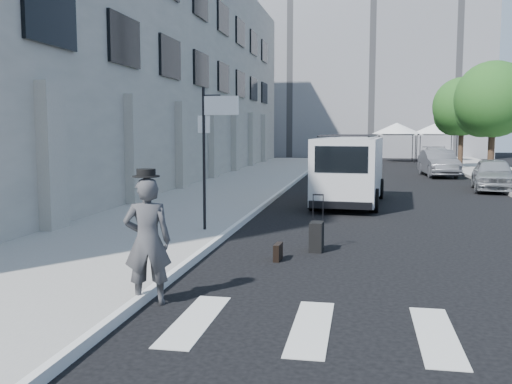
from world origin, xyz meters
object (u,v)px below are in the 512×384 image
at_px(suitcase, 316,236).
at_px(businessman, 148,241).
at_px(cargo_van, 350,170).
at_px(parked_car_b, 439,163).
at_px(parked_car_a, 493,174).
at_px(parked_car_c, 436,156).
at_px(briefcase, 278,252).

bearing_deg(suitcase, businessman, -113.97).
bearing_deg(suitcase, cargo_van, 89.70).
bearing_deg(parked_car_b, parked_car_a, -84.47).
bearing_deg(parked_car_a, parked_car_c, 98.20).
distance_m(suitcase, parked_car_c, 31.49).
xyz_separation_m(briefcase, parked_car_c, (6.94, 31.87, 0.54)).
bearing_deg(briefcase, parked_car_a, 66.69).
relative_size(suitcase, parked_car_b, 0.27).
relative_size(parked_car_b, parked_car_c, 0.93).
height_order(suitcase, parked_car_a, parked_car_a).
bearing_deg(parked_car_c, parked_car_a, -87.77).
relative_size(briefcase, cargo_van, 0.07).
height_order(businessman, parked_car_a, businessman).
distance_m(suitcase, parked_car_a, 15.23).
distance_m(cargo_van, parked_car_b, 13.79).
bearing_deg(businessman, suitcase, -134.74).
bearing_deg(cargo_van, parked_car_c, 80.04).
relative_size(cargo_van, parked_car_b, 1.40).
bearing_deg(suitcase, briefcase, -121.16).
bearing_deg(parked_car_c, parked_car_b, -94.94).
relative_size(businessman, suitcase, 1.57).
bearing_deg(businessman, briefcase, -132.28).
bearing_deg(parked_car_b, suitcase, -108.19).
bearing_deg(parked_car_a, suitcase, -108.01).
bearing_deg(parked_car_c, suitcase, -100.09).
bearing_deg(suitcase, parked_car_c, 81.89).
bearing_deg(businessman, parked_car_a, -133.23).
xyz_separation_m(suitcase, parked_car_c, (6.25, 30.86, 0.38)).
xyz_separation_m(cargo_van, parked_car_a, (5.98, 5.47, -0.50)).
relative_size(briefcase, suitcase, 0.36).
bearing_deg(briefcase, parked_car_b, 77.90).
height_order(briefcase, parked_car_c, parked_car_c).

